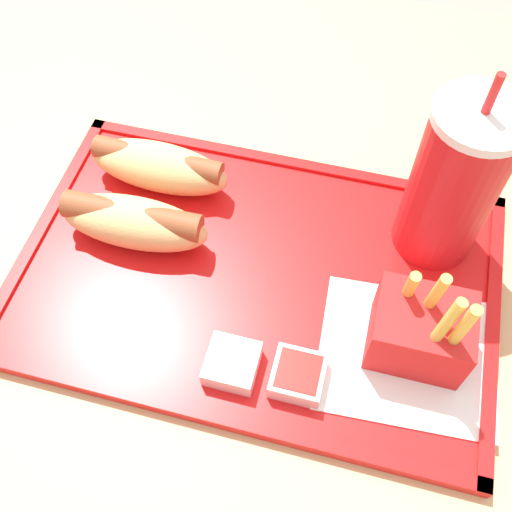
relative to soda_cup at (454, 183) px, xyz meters
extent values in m
plane|color=gray|center=(-0.10, -0.09, -0.82)|extent=(8.00, 8.00, 0.00)
cube|color=tan|center=(-0.10, -0.09, -0.46)|extent=(1.46, 0.95, 0.73)
cube|color=red|center=(-0.15, -0.08, -0.09)|extent=(0.44, 0.29, 0.01)
cube|color=red|center=(-0.15, -0.22, -0.08)|extent=(0.44, 0.01, 0.00)
cube|color=red|center=(-0.15, 0.06, -0.08)|extent=(0.44, 0.01, 0.00)
cube|color=red|center=(-0.37, -0.08, -0.08)|extent=(0.01, 0.29, 0.00)
cube|color=red|center=(0.06, -0.08, -0.08)|extent=(0.01, 0.29, 0.00)
cube|color=white|center=(-0.01, -0.13, -0.08)|extent=(0.16, 0.14, 0.00)
cylinder|color=red|center=(0.00, 0.00, 0.00)|extent=(0.07, 0.07, 0.16)
cylinder|color=silver|center=(0.00, 0.00, 0.08)|extent=(0.08, 0.08, 0.01)
cylinder|color=red|center=(0.00, 0.00, 0.10)|extent=(0.01, 0.01, 0.03)
ellipsoid|color=#DBB270|center=(-0.27, 0.00, -0.06)|extent=(0.14, 0.05, 0.05)
cylinder|color=brown|center=(-0.27, 0.00, -0.05)|extent=(0.13, 0.03, 0.02)
ellipsoid|color=#DBB270|center=(-0.27, -0.07, -0.06)|extent=(0.14, 0.05, 0.05)
cylinder|color=brown|center=(-0.27, -0.07, -0.05)|extent=(0.13, 0.03, 0.03)
cube|color=red|center=(0.00, -0.12, -0.05)|extent=(0.08, 0.06, 0.06)
cylinder|color=#E5C14C|center=(-0.02, -0.10, -0.02)|extent=(0.01, 0.02, 0.07)
cylinder|color=#E5C14C|center=(0.00, -0.11, -0.02)|extent=(0.02, 0.02, 0.08)
cylinder|color=#E5C14C|center=(0.00, -0.14, -0.02)|extent=(0.02, 0.02, 0.09)
cylinder|color=#E5C14C|center=(0.02, -0.14, -0.01)|extent=(0.01, 0.02, 0.09)
cube|color=silver|center=(-0.15, -0.18, -0.07)|extent=(0.04, 0.04, 0.02)
cube|color=white|center=(-0.15, -0.18, -0.06)|extent=(0.03, 0.03, 0.00)
cube|color=silver|center=(-0.09, -0.17, -0.07)|extent=(0.04, 0.04, 0.02)
cube|color=#B21914|center=(-0.09, -0.17, -0.06)|extent=(0.03, 0.03, 0.00)
camera|label=1|loc=(-0.08, -0.36, 0.39)|focal=42.00mm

